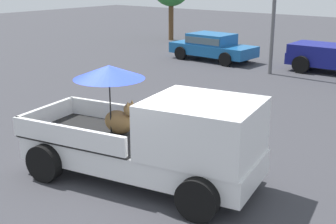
{
  "coord_description": "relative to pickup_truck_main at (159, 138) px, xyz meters",
  "views": [
    {
      "loc": [
        5.97,
        -6.62,
        4.2
      ],
      "look_at": [
        -0.34,
        1.37,
        1.1
      ],
      "focal_mm": 48.9,
      "sensor_mm": 36.0,
      "label": 1
    }
  ],
  "objects": [
    {
      "name": "ground_plane",
      "position": [
        -0.43,
        -0.08,
        -1.0
      ],
      "size": [
        80.0,
        80.0,
        0.0
      ],
      "primitive_type": "plane",
      "color": "#38383D"
    },
    {
      "name": "pickup_truck_main",
      "position": [
        0.0,
        0.0,
        0.0
      ],
      "size": [
        5.31,
        3.01,
        2.39
      ],
      "rotation": [
        0.0,
        0.0,
        0.19
      ],
      "color": "black",
      "rests_on": "ground"
    },
    {
      "name": "parked_sedan_near",
      "position": [
        -6.86,
        12.56,
        -0.25
      ],
      "size": [
        4.37,
        2.11,
        1.33
      ],
      "rotation": [
        0.0,
        0.0,
        -0.04
      ],
      "color": "black",
      "rests_on": "ground"
    }
  ]
}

